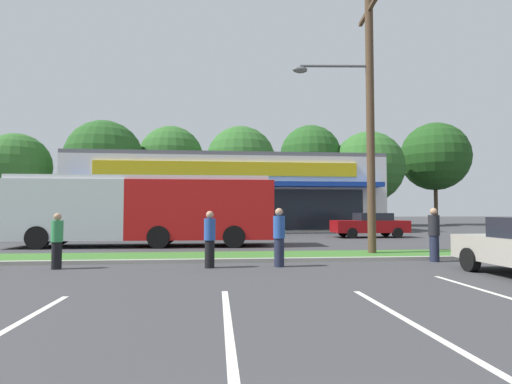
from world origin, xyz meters
The scene contains 22 objects.
grass_median centered at (0.00, 14.00, 0.06)m, with size 56.00×2.20×0.12m, color #386B28.
curb_lip centered at (0.00, 12.78, 0.06)m, with size 56.00×0.24×0.12m, color #99968C.
parking_stripe_1 centered at (-0.98, 5.69, 0.00)m, with size 0.12×4.80×0.01m, color silver.
parking_stripe_2 centered at (1.69, 5.42, 0.00)m, with size 0.12×4.80×0.01m, color silver.
parking_stripe_3 centered at (4.35, 7.08, 0.00)m, with size 0.12×4.80×0.01m, color silver.
storefront_building centered at (-0.28, 35.67, 3.10)m, with size 24.69×12.67×6.18m.
tree_far_left centered at (-21.75, 43.52, 6.22)m, with size 6.90×6.90×9.68m.
tree_left centered at (-13.02, 43.64, 7.14)m, with size 8.14×8.14×11.22m.
tree_mid_left centered at (-6.43, 47.02, 7.76)m, with size 7.40×7.40×11.47m.
tree_mid centered at (1.53, 44.99, 7.29)m, with size 7.79×7.79×11.19m.
tree_mid_right centered at (9.83, 46.25, 8.13)m, with size 7.20×7.20×11.75m.
tree_right centered at (16.09, 44.29, 6.68)m, with size 8.10×8.10×10.74m.
tree_far_right centered at (25.05, 45.96, 8.22)m, with size 8.14×8.14×12.30m.
utility_pole centered at (4.36, 14.11, 5.24)m, with size 3.04×2.40×9.79m.
city_bus centered at (-4.58, 19.11, 1.77)m, with size 12.13×2.80×3.25m.
car_1 centered at (-13.39, 24.76, 0.81)m, with size 4.45×1.96×1.60m.
car_2 centered at (8.43, 24.36, 0.79)m, with size 4.58×1.98×1.53m.
car_4 centered at (-2.72, 24.17, 0.77)m, with size 4.51×1.95×1.48m.
pedestrian_near_bench centered at (5.90, 12.32, 0.88)m, with size 0.35×0.35×1.74m.
pedestrian_by_pole centered at (0.69, 11.61, 0.87)m, with size 0.35×0.35×1.73m.
pedestrian_mid centered at (-1.35, 11.58, 0.83)m, with size 0.33×0.33×1.64m.
pedestrian_far centered at (-5.66, 11.75, 0.80)m, with size 0.32×0.32×1.58m.
Camera 1 is at (-1.15, -0.29, 1.63)m, focal length 28.44 mm.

